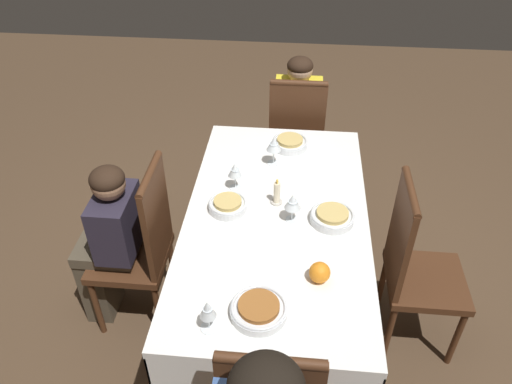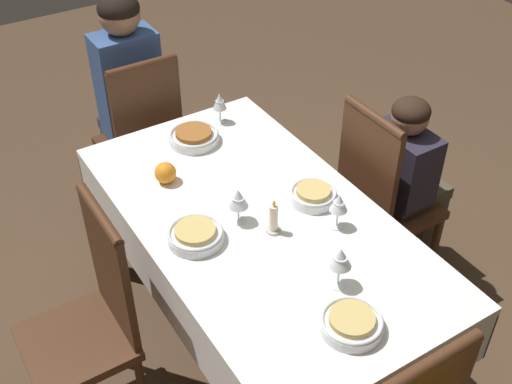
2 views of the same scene
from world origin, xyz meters
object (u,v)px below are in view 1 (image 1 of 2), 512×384
object	(u,v)px
person_child_yellow	(297,119)
bowl_east	(259,309)
chair_south	(142,244)
bowl_south	(228,205)
person_child_dark	(109,239)
orange_fruit	(320,272)
chair_west	(296,138)
dining_table	(276,229)
bowl_north	(332,216)
bowl_west	(290,143)
wine_glass_north	(293,202)
chair_north	(414,265)
wine_glass_south	(235,171)
wine_glass_west	(274,145)
wine_glass_east	(208,310)
candle_centerpiece	(277,194)

from	to	relation	value
person_child_yellow	bowl_east	xyz separation A→B (m)	(1.78, -0.10, 0.18)
chair_south	bowl_south	size ratio (longest dim) A/B	5.26
person_child_dark	orange_fruit	xyz separation A→B (m)	(0.34, 1.04, 0.23)
chair_west	chair_south	distance (m)	1.31
dining_table	bowl_north	size ratio (longest dim) A/B	7.69
bowl_east	bowl_west	bearing A→B (deg)	176.62
bowl_east	chair_south	bearing A→B (deg)	-130.10
person_child_yellow	wine_glass_north	distance (m)	1.25
chair_west	person_child_yellow	world-z (taller)	person_child_yellow
chair_north	bowl_west	size ratio (longest dim) A/B	4.85
bowl_south	wine_glass_north	distance (m)	0.32
orange_fruit	bowl_east	bearing A→B (deg)	-49.66
bowl_east	wine_glass_south	bearing A→B (deg)	-166.34
person_child_dark	dining_table	bearing A→B (deg)	93.10
wine_glass_west	wine_glass_east	bearing A→B (deg)	-8.66
chair_south	bowl_east	distance (m)	0.87
chair_south	orange_fruit	world-z (taller)	chair_south
chair_west	chair_north	xyz separation A→B (m)	(1.10, 0.60, 0.00)
bowl_east	orange_fruit	size ratio (longest dim) A/B	2.52
bowl_north	candle_centerpiece	xyz separation A→B (m)	(-0.11, -0.26, 0.03)
person_child_yellow	bowl_west	xyz separation A→B (m)	(0.60, -0.03, 0.18)
chair_west	bowl_west	distance (m)	0.49
dining_table	bowl_west	world-z (taller)	bowl_west
chair_south	chair_north	size ratio (longest dim) A/B	1.00
chair_south	person_child_yellow	world-z (taller)	person_child_yellow
dining_table	wine_glass_south	world-z (taller)	wine_glass_south
dining_table	wine_glass_north	world-z (taller)	wine_glass_north
chair_south	bowl_north	size ratio (longest dim) A/B	4.72
person_child_yellow	wine_glass_west	world-z (taller)	person_child_yellow
chair_south	bowl_south	xyz separation A→B (m)	(-0.07, 0.44, 0.23)
person_child_yellow	candle_centerpiece	world-z (taller)	person_child_yellow
candle_centerpiece	dining_table	bearing A→B (deg)	3.88
chair_south	bowl_south	distance (m)	0.50
dining_table	bowl_west	size ratio (longest dim) A/B	7.89
chair_north	chair_south	bearing A→B (deg)	89.24
chair_north	wine_glass_south	xyz separation A→B (m)	(-0.26, -0.89, 0.31)
chair_west	wine_glass_east	distance (m)	1.75
person_child_yellow	bowl_east	size ratio (longest dim) A/B	4.69
bowl_west	wine_glass_west	distance (m)	0.21
person_child_dark	wine_glass_north	size ratio (longest dim) A/B	6.60
wine_glass_east	candle_centerpiece	xyz separation A→B (m)	(-0.76, 0.20, -0.05)
wine_glass_east	wine_glass_west	distance (m)	1.11
bowl_south	orange_fruit	xyz separation A→B (m)	(0.41, 0.43, 0.02)
bowl_west	wine_glass_south	bearing A→B (deg)	-32.35
wine_glass_east	wine_glass_north	xyz separation A→B (m)	(-0.64, 0.28, 0.00)
chair_north	wine_glass_south	world-z (taller)	chair_north
dining_table	chair_west	xyz separation A→B (m)	(-1.03, 0.07, -0.12)
dining_table	bowl_west	bearing A→B (deg)	176.46
bowl_west	orange_fruit	size ratio (longest dim) A/B	2.30
dining_table	wine_glass_east	size ratio (longest dim) A/B	10.77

